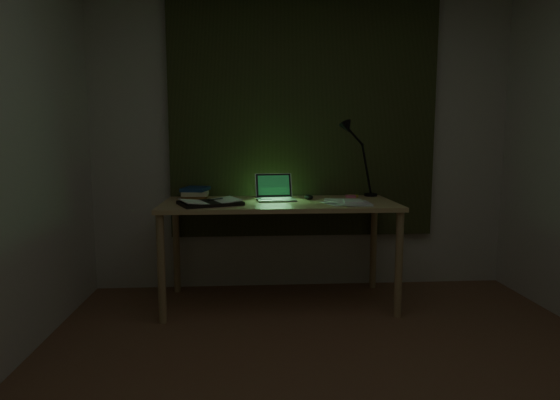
% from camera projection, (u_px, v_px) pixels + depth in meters
% --- Properties ---
extents(wall_back, '(3.50, 0.00, 2.50)m').
position_uv_depth(wall_back, '(303.00, 140.00, 3.92)').
color(wall_back, beige).
rests_on(wall_back, ground).
extents(curtain, '(2.20, 0.06, 2.00)m').
position_uv_depth(curtain, '(304.00, 116.00, 3.86)').
color(curtain, '#2B3018').
rests_on(curtain, wall_back).
extents(desk, '(1.73, 0.76, 0.79)m').
position_uv_depth(desk, '(279.00, 253.00, 3.56)').
color(desk, tan).
rests_on(desk, floor).
extents(laptop, '(0.32, 0.35, 0.21)m').
position_uv_depth(laptop, '(276.00, 187.00, 3.56)').
color(laptop, '#ABABAF').
rests_on(laptop, desk).
extents(open_textbook, '(0.50, 0.43, 0.04)m').
position_uv_depth(open_textbook, '(210.00, 202.00, 3.34)').
color(open_textbook, white).
rests_on(open_textbook, desk).
extents(book_stack, '(0.22, 0.26, 0.10)m').
position_uv_depth(book_stack, '(195.00, 192.00, 3.70)').
color(book_stack, white).
rests_on(book_stack, desk).
extents(loose_papers, '(0.36, 0.37, 0.02)m').
position_uv_depth(loose_papers, '(347.00, 202.00, 3.44)').
color(loose_papers, silver).
rests_on(loose_papers, desk).
extents(mouse, '(0.09, 0.12, 0.04)m').
position_uv_depth(mouse, '(309.00, 197.00, 3.63)').
color(mouse, black).
rests_on(mouse, desk).
extents(sticky_yellow, '(0.10, 0.10, 0.02)m').
position_uv_depth(sticky_yellow, '(353.00, 196.00, 3.79)').
color(sticky_yellow, yellow).
rests_on(sticky_yellow, desk).
extents(sticky_pink, '(0.09, 0.09, 0.02)m').
position_uv_depth(sticky_pink, '(351.00, 196.00, 3.77)').
color(sticky_pink, '#E85A84').
rests_on(sticky_pink, desk).
extents(desk_lamp, '(0.44, 0.37, 0.57)m').
position_uv_depth(desk_lamp, '(372.00, 161.00, 3.83)').
color(desk_lamp, black).
rests_on(desk_lamp, desk).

